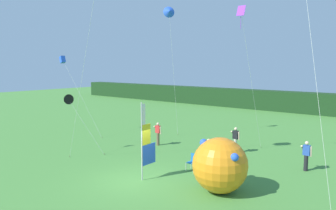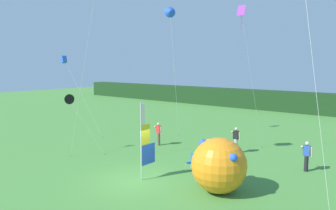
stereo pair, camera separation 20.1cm
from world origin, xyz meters
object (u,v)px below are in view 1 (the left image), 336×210
at_px(banner_flag, 146,142).
at_px(person_far_right, 306,155).
at_px(kite_black_delta_3, 68,99).
at_px(inflatable_balloon, 220,165).
at_px(person_mid_field, 158,133).
at_px(kite_blue_box_1, 63,60).
at_px(kite_blue_delta_5, 169,12).
at_px(folding_chair, 193,161).
at_px(kite_purple_diamond_2, 243,26).
at_px(person_near_banner, 209,153).
at_px(person_far_left, 236,139).

distance_m(banner_flag, person_far_right, 8.75).
relative_size(person_far_right, kite_black_delta_3, 0.43).
relative_size(banner_flag, inflatable_balloon, 1.56).
bearing_deg(person_mid_field, kite_blue_box_1, -166.69).
bearing_deg(kite_blue_delta_5, person_far_right, -8.00).
height_order(folding_chair, kite_black_delta_3, kite_black_delta_3).
height_order(kite_purple_diamond_2, kite_black_delta_3, kite_purple_diamond_2).
bearing_deg(person_near_banner, folding_chair, -128.72).
xyz_separation_m(person_near_banner, person_mid_field, (-5.67, 2.29, -0.03)).
bearing_deg(kite_blue_box_1, person_near_banner, -1.17).
xyz_separation_m(person_mid_field, person_far_left, (5.28, 1.64, 0.03)).
xyz_separation_m(inflatable_balloon, folding_chair, (-2.72, 1.84, -0.75)).
bearing_deg(kite_blue_delta_5, person_near_banner, -35.22).
bearing_deg(person_mid_field, banner_flag, -54.17).
height_order(person_mid_field, inflatable_balloon, inflatable_balloon).
bearing_deg(kite_purple_diamond_2, person_far_right, 1.00).
bearing_deg(inflatable_balloon, person_far_left, 111.59).
relative_size(person_far_right, kite_blue_delta_5, 0.16).
bearing_deg(kite_black_delta_3, person_mid_field, 58.57).
relative_size(person_near_banner, kite_blue_box_1, 0.26).
bearing_deg(kite_purple_diamond_2, inflatable_balloon, -72.26).
relative_size(banner_flag, person_near_banner, 2.31).
height_order(person_far_left, inflatable_balloon, inflatable_balloon).
relative_size(inflatable_balloon, kite_black_delta_3, 0.65).
height_order(kite_blue_box_1, kite_blue_delta_5, kite_blue_delta_5).
distance_m(person_mid_field, kite_blue_box_1, 10.16).
xyz_separation_m(banner_flag, kite_blue_box_1, (-12.51, 3.61, 4.25)).
bearing_deg(kite_blue_delta_5, person_mid_field, -70.68).
xyz_separation_m(banner_flag, kite_black_delta_3, (-7.21, 0.44, 1.65)).
bearing_deg(kite_black_delta_3, folding_chair, 14.83).
bearing_deg(kite_black_delta_3, kite_blue_delta_5, 72.40).
height_order(banner_flag, kite_black_delta_3, banner_flag).
bearing_deg(person_far_left, kite_blue_delta_5, 174.05).
xyz_separation_m(person_near_banner, kite_black_delta_3, (-8.83, -2.88, 2.62)).
bearing_deg(person_far_right, kite_black_delta_3, -155.68).
bearing_deg(banner_flag, person_far_left, 80.38).
bearing_deg(kite_blue_delta_5, banner_flag, -58.41).
bearing_deg(kite_purple_diamond_2, person_mid_field, -173.48).
bearing_deg(person_near_banner, kite_black_delta_3, -161.94).
distance_m(banner_flag, inflatable_balloon, 3.92).
relative_size(banner_flag, person_far_right, 2.38).
xyz_separation_m(kite_black_delta_3, kite_blue_delta_5, (2.36, 7.44, 6.18)).
height_order(person_far_left, kite_black_delta_3, kite_black_delta_3).
height_order(person_near_banner, inflatable_balloon, inflatable_balloon).
height_order(person_far_right, kite_black_delta_3, kite_black_delta_3).
bearing_deg(person_mid_field, inflatable_balloon, -31.58).
bearing_deg(person_far_left, kite_blue_box_1, -165.16).
height_order(banner_flag, folding_chair, banner_flag).
xyz_separation_m(person_far_left, kite_blue_delta_5, (-6.08, 0.63, 8.79)).
bearing_deg(kite_black_delta_3, kite_purple_diamond_2, 32.42).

